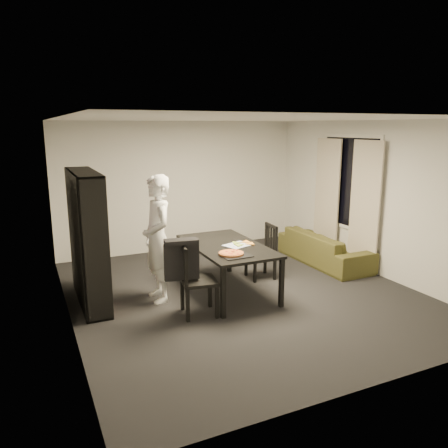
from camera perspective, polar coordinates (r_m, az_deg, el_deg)
name	(u,v)px	position (r m, az deg, el deg)	size (l,w,h in m)	color
room	(243,209)	(6.44, 2.50, 1.91)	(5.01, 5.51, 2.61)	black
window_pane	(349,182)	(8.29, 16.07, 5.24)	(0.02, 1.40, 1.60)	black
window_frame	(349,182)	(8.28, 16.04, 5.24)	(0.03, 1.52, 1.72)	white
curtain_left	(365,206)	(7.90, 17.90, 2.21)	(0.03, 0.70, 2.25)	beige
curtain_right	(327,198)	(8.68, 13.27, 3.37)	(0.03, 0.70, 2.25)	beige
bookshelf	(88,239)	(6.45, -17.39, -1.83)	(0.35, 1.50, 1.90)	black
dining_table	(227,249)	(6.62, 0.36, -3.28)	(1.00, 1.80, 0.75)	black
chair_left	(192,275)	(5.85, -4.21, -6.68)	(0.53, 0.53, 0.99)	black
chair_right	(265,248)	(7.34, 5.41, -3.08)	(0.45, 0.45, 0.91)	black
draped_jacket	(182,258)	(5.75, -5.57, -4.41)	(0.47, 0.26, 0.55)	black
person	(158,239)	(6.33, -8.65, -1.93)	(0.67, 0.44, 1.84)	white
baking_tray	(236,256)	(6.04, 1.56, -4.14)	(0.40, 0.32, 0.01)	black
pepperoni_pizza	(231,253)	(6.07, 0.94, -3.83)	(0.35, 0.35, 0.03)	#95522B
kitchen_towel	(238,245)	(6.57, 1.82, -2.75)	(0.40, 0.30, 0.01)	silver
pizza_slices	(243,243)	(6.62, 2.45, -2.54)	(0.37, 0.31, 0.01)	gold
sofa	(324,248)	(8.34, 12.96, -3.04)	(1.99, 0.78, 0.58)	#3D3D18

